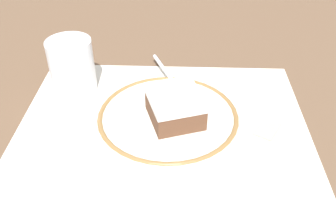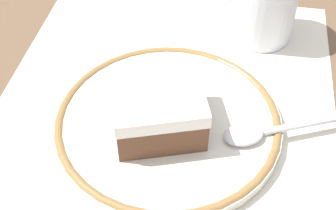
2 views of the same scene
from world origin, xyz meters
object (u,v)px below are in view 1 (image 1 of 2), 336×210
plate (168,117)px  cup (72,69)px  spoon (173,81)px  sugar_packet (268,128)px  cake_slice (175,108)px

plate → cup: cup is taller
cup → spoon: bearing=-177.3°
sugar_packet → cup: bearing=-17.1°
plate → cake_slice: cake_slice is taller
cup → sugar_packet: bearing=162.9°
spoon → sugar_packet: 0.19m
cup → sugar_packet: (-0.33, 0.10, -0.04)m
spoon → sugar_packet: spoon is taller
plate → cake_slice: 0.03m
spoon → sugar_packet: bearing=144.4°
plate → cup: bearing=-26.6°
cake_slice → plate: bearing=-47.7°
plate → cake_slice: size_ratio=2.16×
cake_slice → sugar_packet: 0.15m
cake_slice → spoon: 0.11m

